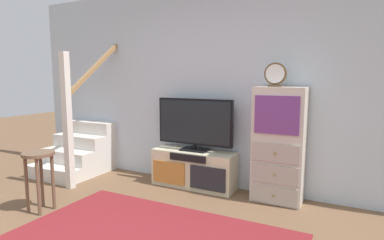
% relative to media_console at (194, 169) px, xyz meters
% --- Properties ---
extents(back_wall, '(6.40, 0.12, 2.70)m').
position_rel_media_console_xyz_m(back_wall, '(0.30, 0.27, 1.10)').
color(back_wall, silver).
rests_on(back_wall, ground_plane).
extents(media_console, '(1.14, 0.38, 0.50)m').
position_rel_media_console_xyz_m(media_console, '(0.00, 0.00, 0.00)').
color(media_console, beige).
rests_on(media_console, ground_plane).
extents(television, '(1.07, 0.22, 0.70)m').
position_rel_media_console_xyz_m(television, '(-0.00, 0.02, 0.62)').
color(television, black).
rests_on(television, media_console).
extents(side_cabinet, '(0.58, 0.38, 1.36)m').
position_rel_media_console_xyz_m(side_cabinet, '(1.11, 0.01, 0.43)').
color(side_cabinet, beige).
rests_on(side_cabinet, ground_plane).
extents(desk_clock, '(0.25, 0.08, 0.28)m').
position_rel_media_console_xyz_m(desk_clock, '(1.05, -0.00, 1.25)').
color(desk_clock, '#4C3823').
rests_on(desk_clock, side_cabinet).
extents(staircase, '(1.00, 1.36, 2.20)m').
position_rel_media_console_xyz_m(staircase, '(-1.94, 0.01, 0.12)').
color(staircase, silver).
rests_on(staircase, ground_plane).
extents(bar_stool_near, '(0.34, 0.34, 0.66)m').
position_rel_media_console_xyz_m(bar_stool_near, '(-1.17, -1.46, 0.25)').
color(bar_stool_near, brown).
rests_on(bar_stool_near, ground_plane).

